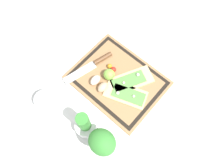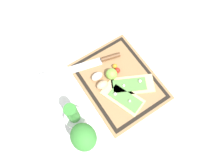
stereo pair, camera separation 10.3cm
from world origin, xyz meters
name	(u,v)px [view 1 (the left image)]	position (x,y,z in m)	size (l,w,h in m)	color
ground_plane	(118,81)	(0.00, 0.00, 0.00)	(6.00, 6.00, 0.00)	silver
cutting_board	(118,80)	(0.00, 0.00, 0.01)	(0.43, 0.34, 0.02)	#997047
pizza_slice_near	(131,80)	(-0.05, -0.04, 0.02)	(0.18, 0.22, 0.02)	#DBBC7F
pizza_slice_far	(126,94)	(-0.08, 0.03, 0.02)	(0.22, 0.16, 0.02)	#DBBC7F
knife	(96,63)	(0.14, 0.01, 0.02)	(0.10, 0.27, 0.02)	silver
egg_brown	(103,87)	(0.02, 0.08, 0.04)	(0.04, 0.06, 0.04)	tan
egg_pink	(95,80)	(0.07, 0.08, 0.04)	(0.04, 0.06, 0.04)	beige
lime	(109,74)	(0.04, 0.02, 0.04)	(0.05, 0.05, 0.05)	#7FB742
cherry_tomato_red	(113,70)	(0.05, -0.02, 0.03)	(0.03, 0.03, 0.03)	red
cherry_tomato_yellow	(110,66)	(0.07, -0.02, 0.03)	(0.02, 0.02, 0.02)	orange
herb_pot	(85,125)	(-0.05, 0.27, 0.06)	(0.09, 0.09, 0.18)	white
sauce_jar	(48,103)	(0.15, 0.31, 0.04)	(0.09, 0.09, 0.10)	silver
herb_glass	(102,143)	(-0.16, 0.28, 0.11)	(0.11, 0.10, 0.19)	silver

